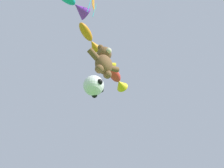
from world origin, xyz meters
TOP-DOWN VIEW (x-y plane):
  - teddy_bear_kite at (1.57, 4.57)m, footprint 2.16×0.95m
  - soccer_ball_kite at (1.23, 4.81)m, footprint 1.06×1.06m
  - fish_kite_crimson at (4.42, 6.31)m, footprint 2.28×1.53m
  - fish_kite_emerald at (2.43, 5.40)m, footprint 1.48×0.64m
  - fish_kite_tangerine at (0.95, 5.32)m, footprint 2.17×1.38m
  - fish_kite_teal at (-1.15, 4.20)m, footprint 2.27×0.82m
  - diamond_kite at (-0.24, 3.65)m, footprint 1.08×1.08m

SIDE VIEW (x-z plane):
  - soccer_ball_kite at x=1.23m, z-range 6.55..7.53m
  - teddy_bear_kite at x=1.57m, z-range 7.82..10.01m
  - fish_kite_emerald at x=2.43m, z-range 10.02..10.64m
  - fish_kite_crimson at x=4.42m, z-range 10.21..11.09m
  - fish_kite_tangerine at x=0.95m, z-range 10.90..11.59m
  - fish_kite_teal at x=-1.15m, z-range 10.90..11.69m
  - diamond_kite at x=-0.24m, z-range 10.81..13.50m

